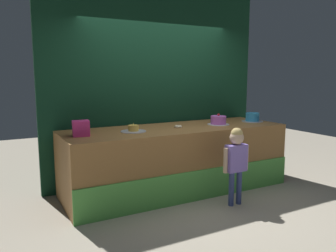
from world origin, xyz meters
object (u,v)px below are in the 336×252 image
Objects in this scene: cake_center at (218,121)px; pink_box at (81,128)px; cake_left at (133,129)px; cake_right at (252,118)px; child_figure at (236,156)px; donut at (178,127)px.

pink_box is at bearing 179.20° from cake_center.
cake_left is at bearing -0.93° from pink_box.
cake_left is 1.40m from cake_center.
cake_center reaches higher than cake_right.
cake_center reaches higher than child_figure.
pink_box reaches higher than cake_center.
cake_right is (2.81, -0.01, -0.03)m from pink_box.
cake_center is 0.70m from cake_right.
cake_center is 0.98× the size of cake_right.
cake_right is at bearing -0.24° from donut.
cake_right is (1.03, 0.84, 0.34)m from child_figure.
cake_left is (-0.70, -0.00, 0.01)m from donut.
child_figure is 3.05× the size of cake_center.
cake_left is 2.10m from cake_right.
donut is at bearing -0.32° from pink_box.
cake_left is (-1.08, 0.85, 0.31)m from child_figure.
cake_left is 1.02× the size of cake_center.
pink_box is at bearing 179.68° from donut.
child_figure is at bearing -111.47° from cake_center.
pink_box is 0.70m from cake_left.
pink_box is 0.60× the size of cake_center.
pink_box reaches higher than child_figure.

